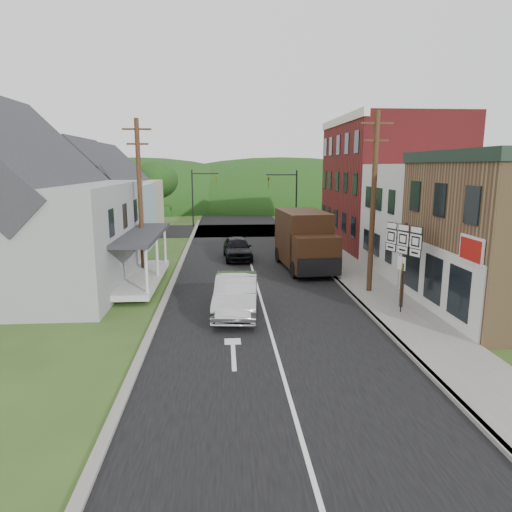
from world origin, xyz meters
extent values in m
plane|color=#2D4719|center=(0.00, 0.00, 0.00)|extent=(120.00, 120.00, 0.00)
cube|color=black|center=(0.00, 10.00, 0.00)|extent=(9.00, 90.00, 0.02)
cube|color=black|center=(0.00, 27.00, 0.00)|extent=(60.00, 9.00, 0.02)
cube|color=slate|center=(5.90, 8.00, 0.07)|extent=(2.80, 55.00, 0.15)
cube|color=slate|center=(4.55, 8.00, 0.07)|extent=(0.20, 55.00, 0.15)
cube|color=slate|center=(-4.65, 8.00, 0.06)|extent=(0.30, 55.00, 0.12)
cube|color=silver|center=(11.30, 7.50, 3.25)|extent=(8.00, 7.00, 6.50)
cube|color=maroon|center=(11.30, 17.00, 5.00)|extent=(8.00, 12.00, 10.00)
cube|color=#939698|center=(-12.00, 6.00, 2.75)|extent=(10.00, 12.00, 5.50)
cube|color=#8EB0C2|center=(-11.00, 17.00, 2.50)|extent=(7.00, 8.00, 5.00)
cube|color=#B6AD8D|center=(-11.50, 26.00, 2.50)|extent=(7.00, 8.00, 5.00)
cylinder|color=#472D19|center=(5.60, 3.50, 4.50)|extent=(0.26, 0.26, 9.00)
cube|color=#472D19|center=(5.60, 3.50, 8.40)|extent=(1.60, 0.10, 0.10)
cube|color=#472D19|center=(5.60, 3.50, 7.60)|extent=(1.20, 0.10, 0.10)
cylinder|color=#472D19|center=(-6.50, 8.00, 4.50)|extent=(0.26, 0.26, 9.00)
cube|color=#472D19|center=(-6.50, 8.00, 8.40)|extent=(1.60, 0.10, 0.10)
cube|color=#472D19|center=(-6.50, 8.00, 7.60)|extent=(1.20, 0.10, 0.10)
cylinder|color=black|center=(5.00, 23.50, 3.00)|extent=(0.14, 0.14, 6.00)
cylinder|color=black|center=(3.60, 23.50, 5.60)|extent=(2.80, 0.10, 0.10)
imported|color=olive|center=(2.40, 23.50, 4.90)|extent=(0.16, 0.20, 1.00)
cylinder|color=black|center=(-5.00, 30.50, 3.00)|extent=(0.14, 0.14, 6.00)
cylinder|color=black|center=(-3.60, 30.50, 5.60)|extent=(2.80, 0.10, 0.10)
imported|color=olive|center=(-2.40, 30.50, 4.90)|extent=(0.16, 0.20, 1.00)
cylinder|color=#382616|center=(-19.00, 20.00, 2.38)|extent=(0.36, 0.36, 4.76)
ellipsoid|color=black|center=(-19.00, 20.00, 5.95)|extent=(5.80, 5.80, 4.93)
cylinder|color=#382616|center=(-9.00, 32.00, 1.96)|extent=(0.36, 0.36, 3.92)
ellipsoid|color=black|center=(-9.00, 32.00, 4.90)|extent=(4.80, 4.80, 4.08)
ellipsoid|color=black|center=(0.00, 55.00, 0.00)|extent=(90.00, 30.00, 16.00)
imported|color=#B1B0B5|center=(-1.26, 0.76, 0.85)|extent=(2.19, 5.27, 1.70)
imported|color=black|center=(-0.83, 12.69, 0.78)|extent=(2.08, 4.65, 1.55)
cube|color=#331C0E|center=(3.23, 9.79, 1.98)|extent=(3.00, 5.17, 3.28)
cube|color=#331C0E|center=(3.47, 6.86, 1.41)|extent=(2.74, 2.02, 2.15)
cube|color=black|center=(3.45, 7.08, 2.32)|extent=(2.48, 1.55, 0.06)
cube|color=black|center=(3.55, 5.90, 0.85)|extent=(2.49, 0.37, 1.02)
cylinder|color=black|center=(2.28, 6.87, 0.51)|extent=(0.40, 1.04, 1.02)
cylinder|color=black|center=(4.65, 7.07, 0.51)|extent=(0.40, 1.04, 1.02)
cylinder|color=black|center=(1.91, 11.38, 0.51)|extent=(0.40, 1.04, 1.02)
cylinder|color=black|center=(4.28, 11.58, 0.51)|extent=(0.40, 1.04, 1.02)
cube|color=#472D19|center=(6.17, 0.70, 2.06)|extent=(0.15, 0.15, 3.82)
cube|color=black|center=(6.10, 0.67, 3.26)|extent=(0.79, 2.07, 0.09)
cube|color=white|center=(6.33, -0.06, 3.75)|extent=(0.23, 0.57, 0.24)
cube|color=white|center=(6.33, -0.06, 3.26)|extent=(0.24, 0.62, 0.60)
cube|color=white|center=(6.33, -0.06, 2.77)|extent=(0.23, 0.57, 0.31)
cube|color=white|center=(6.06, 0.66, 3.75)|extent=(0.23, 0.57, 0.24)
cube|color=white|center=(6.06, 0.66, 3.26)|extent=(0.24, 0.62, 0.60)
cube|color=white|center=(6.06, 0.66, 2.77)|extent=(0.23, 0.57, 0.31)
cube|color=white|center=(5.80, 1.38, 3.75)|extent=(0.23, 0.57, 0.24)
cube|color=white|center=(5.80, 1.38, 3.26)|extent=(0.24, 0.62, 0.60)
cube|color=white|center=(5.80, 1.38, 2.77)|extent=(0.23, 0.57, 0.31)
cube|color=white|center=(6.06, 0.66, 2.17)|extent=(0.19, 0.47, 0.60)
cylinder|color=black|center=(5.87, -0.04, 1.23)|extent=(0.07, 0.07, 2.16)
cube|color=black|center=(5.81, -0.04, 2.13)|extent=(0.27, 0.58, 0.64)
cube|color=#FFF60D|center=(5.82, -0.04, 2.13)|extent=(0.25, 0.53, 0.57)
camera|label=1|loc=(-1.79, -18.54, 6.41)|focal=32.00mm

